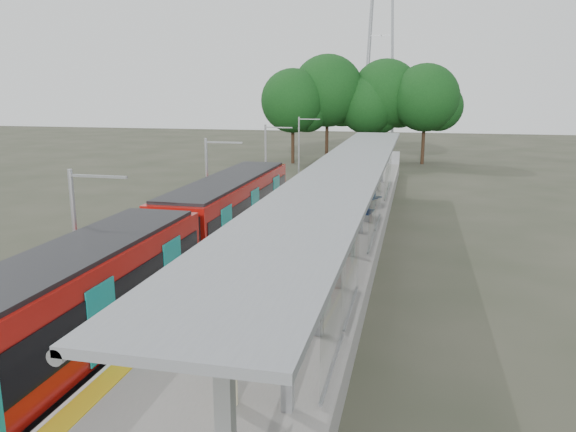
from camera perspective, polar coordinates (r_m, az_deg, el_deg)
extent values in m
cube|color=#59544C|center=(31.16, -4.31, -1.74)|extent=(3.00, 70.00, 0.24)
cube|color=gray|center=(30.08, 3.90, -1.52)|extent=(6.00, 50.00, 1.00)
cube|color=gold|center=(30.44, -0.83, -0.32)|extent=(0.60, 50.00, 0.02)
cube|color=#9EA0A5|center=(54.31, 8.09, 5.96)|extent=(6.00, 0.10, 1.20)
cube|color=black|center=(16.65, -22.11, -14.04)|extent=(2.50, 13.50, 0.70)
cube|color=#A6100B|center=(16.02, -22.59, -8.90)|extent=(2.65, 13.50, 2.50)
cube|color=black|center=(16.00, -22.60, -8.73)|extent=(2.72, 12.96, 1.20)
cube|color=black|center=(15.61, -22.99, -4.45)|extent=(2.40, 12.82, 0.15)
cube|color=#0D8380|center=(15.35, -18.33, -10.09)|extent=(0.04, 1.30, 2.00)
cube|color=black|center=(28.54, -5.92, -2.03)|extent=(2.50, 13.50, 0.70)
cube|color=#A6100B|center=(28.18, -5.99, 1.12)|extent=(2.65, 13.50, 2.50)
cube|color=black|center=(28.17, -5.99, 1.22)|extent=(2.72, 12.96, 1.20)
cube|color=black|center=(27.95, -6.05, 3.73)|extent=(2.40, 12.83, 0.15)
cube|color=#0D8380|center=(27.80, -3.33, 0.70)|extent=(0.04, 1.30, 2.00)
cylinder|color=black|center=(24.38, -9.47, -5.45)|extent=(2.20, 0.70, 0.70)
cube|color=black|center=(21.87, -11.92, -3.16)|extent=(2.30, 0.80, 2.40)
cube|color=#9EA0A5|center=(12.22, -0.04, -12.12)|extent=(0.25, 0.25, 3.50)
cube|color=#9EA0A5|center=(15.87, 3.21, -6.17)|extent=(0.25, 0.25, 3.50)
cube|color=#9EA0A5|center=(19.65, 5.18, -2.47)|extent=(0.25, 0.25, 3.50)
cube|color=#9EA0A5|center=(23.51, 6.50, 0.03)|extent=(0.25, 0.25, 3.50)
cube|color=#9EA0A5|center=(27.41, 7.45, 1.82)|extent=(0.25, 0.25, 3.50)
cube|color=#9EA0A5|center=(31.33, 8.16, 3.17)|extent=(0.25, 0.25, 3.50)
cube|color=#9EA0A5|center=(35.27, 8.72, 4.21)|extent=(0.25, 0.25, 3.50)
cube|color=#9EA0A5|center=(39.23, 9.16, 5.04)|extent=(0.25, 0.25, 3.50)
cube|color=#9EA0A5|center=(43.19, 9.53, 5.73)|extent=(0.25, 0.25, 3.50)
cube|color=gray|center=(25.19, 6.22, 5.12)|extent=(3.20, 38.00, 0.16)
cylinder|color=#9EA0A5|center=(25.43, 2.73, 5.06)|extent=(0.24, 38.00, 0.24)
cube|color=silver|center=(14.13, 4.63, -11.05)|extent=(0.05, 3.70, 2.20)
cube|color=silver|center=(17.83, 6.51, -5.95)|extent=(0.05, 3.70, 2.20)
cube|color=silver|center=(25.51, 8.54, -0.29)|extent=(0.05, 3.70, 2.20)
cube|color=silver|center=(29.42, 9.16, 1.42)|extent=(0.05, 3.70, 2.20)
cube|color=silver|center=(37.29, 10.00, 3.77)|extent=(0.05, 3.70, 2.20)
cube|color=silver|center=(41.24, 10.30, 4.60)|extent=(0.05, 3.70, 2.20)
cylinder|color=#382316|center=(61.41, 0.49, 7.45)|extent=(0.36, 0.36, 4.48)
sphere|color=#144715|center=(61.16, 0.50, 11.64)|extent=(6.81, 6.81, 6.81)
cylinder|color=#382316|center=(63.22, 3.96, 7.89)|extent=(0.36, 0.36, 5.17)
sphere|color=#144715|center=(63.00, 4.04, 12.58)|extent=(7.85, 7.85, 7.85)
cylinder|color=#382316|center=(63.12, 7.98, 7.34)|extent=(0.36, 0.36, 4.18)
sphere|color=#144715|center=(62.88, 8.10, 11.13)|extent=(6.35, 6.35, 6.35)
cylinder|color=#382316|center=(63.99, 9.72, 7.70)|extent=(0.36, 0.36, 4.95)
sphere|color=#144715|center=(63.76, 9.89, 12.14)|extent=(7.53, 7.53, 7.53)
cylinder|color=#382316|center=(62.53, 13.56, 7.30)|extent=(0.36, 0.36, 4.70)
sphere|color=#144715|center=(62.29, 13.79, 11.60)|extent=(7.14, 7.14, 7.14)
cylinder|color=#9EA0A5|center=(19.82, -20.68, -3.28)|extent=(0.16, 0.16, 5.40)
cube|color=#9EA0A5|center=(18.78, -18.72, 3.83)|extent=(2.00, 0.08, 0.08)
cylinder|color=#9EA0A5|center=(30.27, -8.21, 2.73)|extent=(0.16, 0.16, 5.40)
cube|color=#9EA0A5|center=(29.60, -6.54, 7.44)|extent=(2.00, 0.08, 0.08)
cylinder|color=#9EA0A5|center=(41.57, -2.28, 5.55)|extent=(0.16, 0.16, 5.40)
cube|color=#9EA0A5|center=(41.08, -0.95, 8.98)|extent=(2.00, 0.08, 0.08)
cylinder|color=#9EA0A5|center=(53.17, 1.11, 7.13)|extent=(0.16, 0.16, 5.40)
cube|color=#9EA0A5|center=(52.79, 2.20, 9.80)|extent=(2.00, 0.08, 0.08)
cube|color=navy|center=(30.58, 8.13, 0.40)|extent=(0.61, 1.46, 0.06)
cube|color=navy|center=(30.53, 7.79, 0.94)|extent=(0.24, 1.41, 0.52)
cube|color=#9EA0A5|center=(30.07, 8.02, -0.23)|extent=(0.38, 0.11, 0.42)
cube|color=#9EA0A5|center=(31.17, 8.21, 0.23)|extent=(0.38, 0.11, 0.42)
cube|color=navy|center=(34.33, 8.61, 1.78)|extent=(1.01, 1.56, 0.06)
cube|color=navy|center=(34.29, 8.30, 2.29)|extent=(0.65, 1.40, 0.55)
cube|color=#9EA0A5|center=(33.78, 8.52, 1.21)|extent=(0.39, 0.22, 0.44)
cube|color=#9EA0A5|center=(34.96, 8.68, 1.59)|extent=(0.39, 0.22, 0.44)
cylinder|color=beige|center=(12.98, -6.05, -15.64)|extent=(0.39, 0.39, 1.47)
cube|color=red|center=(12.58, -6.14, -12.10)|extent=(0.35, 0.11, 0.25)
cylinder|color=beige|center=(28.29, 5.95, 0.24)|extent=(0.43, 0.43, 1.60)
cube|color=red|center=(28.10, 6.00, 2.14)|extent=(0.38, 0.11, 0.27)
cylinder|color=#9EA0A5|center=(20.18, 1.58, -5.87)|extent=(0.52, 0.52, 0.90)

